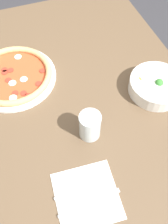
{
  "coord_description": "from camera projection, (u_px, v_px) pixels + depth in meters",
  "views": [
    {
      "loc": [
        0.65,
        -0.17,
        1.54
      ],
      "look_at": [
        0.16,
        0.0,
        0.76
      ],
      "focal_mm": 40.0,
      "sensor_mm": 36.0,
      "label": 1
    }
  ],
  "objects": [
    {
      "name": "ground_plane",
      "position": [
        76.0,
        157.0,
        1.65
      ],
      "size": [
        8.0,
        8.0,
        0.0
      ],
      "primitive_type": "plane",
      "color": "#333338"
    },
    {
      "name": "dining_table",
      "position": [
        72.0,
        99.0,
        1.11
      ],
      "size": [
        1.24,
        0.98,
        0.74
      ],
      "color": "brown",
      "rests_on": "ground_plane"
    },
    {
      "name": "pizza",
      "position": [
        13.0,
        76.0,
        1.04
      ],
      "size": [
        0.36,
        0.36,
        0.04
      ],
      "color": "white",
      "rests_on": "dining_table"
    },
    {
      "name": "bowl",
      "position": [
        156.0,
        85.0,
        0.99
      ],
      "size": [
        0.22,
        0.22,
        0.08
      ],
      "color": "white",
      "rests_on": "dining_table"
    },
    {
      "name": "napkin",
      "position": [
        87.0,
        196.0,
        0.78
      ],
      "size": [
        0.21,
        0.21,
        0.0
      ],
      "color": "white",
      "rests_on": "dining_table"
    },
    {
      "name": "fork",
      "position": [
        83.0,
        187.0,
        0.79
      ],
      "size": [
        0.02,
        0.2,
        0.0
      ],
      "rotation": [
        0.0,
        0.0,
        1.63
      ],
      "color": "silver",
      "rests_on": "napkin"
    },
    {
      "name": "knife",
      "position": [
        87.0,
        204.0,
        0.76
      ],
      "size": [
        0.02,
        0.21,
        0.01
      ],
      "rotation": [
        0.0,
        0.0,
        1.63
      ],
      "color": "silver",
      "rests_on": "napkin"
    },
    {
      "name": "glass",
      "position": [
        90.0,
        126.0,
        0.86
      ],
      "size": [
        0.08,
        0.08,
        0.11
      ],
      "color": "silver",
      "rests_on": "dining_table"
    }
  ]
}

